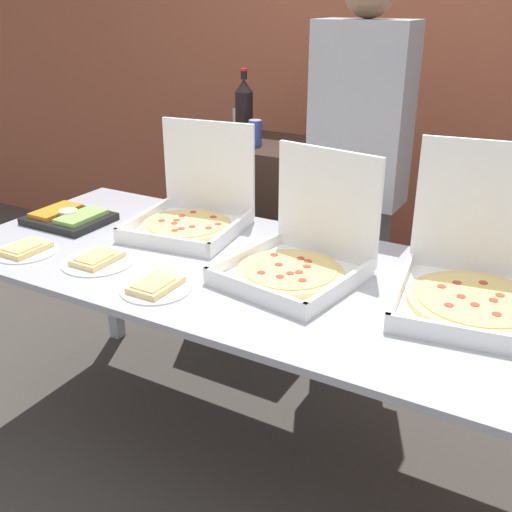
{
  "coord_description": "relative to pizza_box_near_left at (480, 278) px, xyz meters",
  "views": [
    {
      "loc": [
        0.94,
        -1.67,
        1.7
      ],
      "look_at": [
        0.0,
        0.0,
        0.87
      ],
      "focal_mm": 42.0,
      "sensor_mm": 36.0,
      "label": 1
    }
  ],
  "objects": [
    {
      "name": "person_guest_plaid",
      "position": [
        -0.64,
        0.62,
        0.05
      ],
      "size": [
        0.4,
        0.22,
        1.82
      ],
      "rotation": [
        0.0,
        0.0,
        3.14
      ],
      "color": "slate",
      "rests_on": "ground_plane"
    },
    {
      "name": "pizza_box_near_left",
      "position": [
        0.0,
        0.0,
        0.0
      ],
      "size": [
        0.54,
        0.55,
        0.47
      ],
      "rotation": [
        0.0,
        0.0,
        0.14
      ],
      "color": "white",
      "rests_on": "buffet_table"
    },
    {
      "name": "paper_plate_front_right",
      "position": [
        -0.93,
        -0.43,
        -0.07
      ],
      "size": [
        0.24,
        0.24,
        0.03
      ],
      "color": "white",
      "rests_on": "buffet_table"
    },
    {
      "name": "soda_can_silver",
      "position": [
        -1.46,
        0.98,
        0.19
      ],
      "size": [
        0.07,
        0.07,
        0.12
      ],
      "color": "silver",
      "rests_on": "sideboard_podium"
    },
    {
      "name": "brick_wall_behind",
      "position": [
        -0.72,
        1.57,
        0.49
      ],
      "size": [
        10.0,
        0.06,
        2.8
      ],
      "color": "#9E5138",
      "rests_on": "ground_plane"
    },
    {
      "name": "paper_plate_front_left",
      "position": [
        -1.55,
        -0.42,
        -0.07
      ],
      "size": [
        0.23,
        0.23,
        0.03
      ],
      "color": "white",
      "rests_on": "buffet_table"
    },
    {
      "name": "pizza_box_far_right",
      "position": [
        -1.15,
        0.1,
        -0.01
      ],
      "size": [
        0.47,
        0.48,
        0.42
      ],
      "rotation": [
        0.0,
        0.0,
        0.13
      ],
      "color": "white",
      "rests_on": "buffet_table"
    },
    {
      "name": "soda_bottle",
      "position": [
        -1.36,
        0.87,
        0.28
      ],
      "size": [
        0.09,
        0.09,
        0.35
      ],
      "color": "black",
      "rests_on": "sideboard_podium"
    },
    {
      "name": "soda_can_colored",
      "position": [
        -1.22,
        0.74,
        0.19
      ],
      "size": [
        0.07,
        0.07,
        0.12
      ],
      "color": "#334CB2",
      "rests_on": "sideboard_podium"
    },
    {
      "name": "pizza_box_near_right",
      "position": [
        -0.57,
        -0.1,
        -0.01
      ],
      "size": [
        0.48,
        0.49,
        0.41
      ],
      "rotation": [
        0.0,
        0.0,
        -0.16
      ],
      "color": "white",
      "rests_on": "buffet_table"
    },
    {
      "name": "buffet_table",
      "position": [
        -0.72,
        -0.13,
        -0.17
      ],
      "size": [
        2.32,
        0.95,
        0.82
      ],
      "color": "#A8AAB2",
      "rests_on": "ground_plane"
    },
    {
      "name": "paper_plate_front_center",
      "position": [
        -1.25,
        -0.36,
        -0.07
      ],
      "size": [
        0.26,
        0.26,
        0.03
      ],
      "color": "white",
      "rests_on": "buffet_table"
    },
    {
      "name": "veggie_tray",
      "position": [
        -1.65,
        -0.1,
        -0.06
      ],
      "size": [
        0.33,
        0.26,
        0.05
      ],
      "color": "black",
      "rests_on": "buffet_table"
    },
    {
      "name": "ground_plane",
      "position": [
        -0.72,
        -0.13,
        -0.91
      ],
      "size": [
        16.0,
        16.0,
        0.0
      ],
      "primitive_type": "plane",
      "color": "#423D38"
    },
    {
      "name": "sideboard_podium",
      "position": [
        -1.26,
        0.83,
        -0.39
      ],
      "size": [
        0.59,
        0.5,
        1.03
      ],
      "color": "black",
      "rests_on": "ground_plane"
    }
  ]
}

